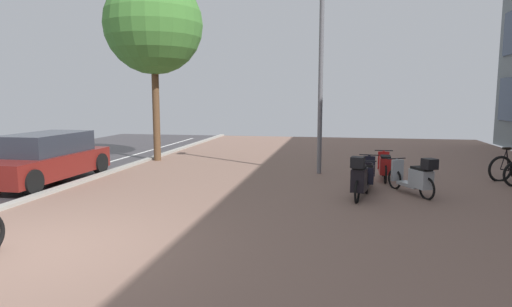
{
  "coord_description": "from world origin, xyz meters",
  "views": [
    {
      "loc": [
        4.47,
        -5.6,
        2.33
      ],
      "look_at": [
        2.81,
        3.26,
        1.16
      ],
      "focal_mm": 30.55,
      "sensor_mm": 36.0,
      "label": 1
    }
  ],
  "objects_px": {
    "scooter_far": "(360,179)",
    "scooter_mid": "(385,166)",
    "bicycle_rack_06": "(511,168)",
    "scooter_extra": "(416,177)",
    "street_tree": "(154,25)",
    "parked_car_near": "(45,158)",
    "scooter_near": "(368,174)",
    "lamp_post": "(321,56)"
  },
  "relations": [
    {
      "from": "parked_car_near",
      "to": "bicycle_rack_06",
      "type": "bearing_deg",
      "value": 11.05
    },
    {
      "from": "street_tree",
      "to": "scooter_far",
      "type": "bearing_deg",
      "value": -34.89
    },
    {
      "from": "scooter_near",
      "to": "parked_car_near",
      "type": "relative_size",
      "value": 0.44
    },
    {
      "from": "scooter_near",
      "to": "scooter_extra",
      "type": "height_order",
      "value": "scooter_extra"
    },
    {
      "from": "scooter_near",
      "to": "scooter_extra",
      "type": "relative_size",
      "value": 1.11
    },
    {
      "from": "scooter_far",
      "to": "street_tree",
      "type": "xyz_separation_m",
      "value": [
        -7.07,
        4.93,
        4.39
      ]
    },
    {
      "from": "scooter_mid",
      "to": "scooter_extra",
      "type": "relative_size",
      "value": 1.05
    },
    {
      "from": "scooter_mid",
      "to": "scooter_far",
      "type": "height_order",
      "value": "scooter_far"
    },
    {
      "from": "scooter_mid",
      "to": "street_tree",
      "type": "xyz_separation_m",
      "value": [
        -7.86,
        2.49,
        4.47
      ]
    },
    {
      "from": "street_tree",
      "to": "parked_car_near",
      "type": "bearing_deg",
      "value": -107.81
    },
    {
      "from": "scooter_near",
      "to": "scooter_far",
      "type": "xyz_separation_m",
      "value": [
        -0.25,
        -1.12,
        0.09
      ]
    },
    {
      "from": "scooter_far",
      "to": "parked_car_near",
      "type": "xyz_separation_m",
      "value": [
        -8.48,
        0.54,
        0.17
      ]
    },
    {
      "from": "bicycle_rack_06",
      "to": "scooter_far",
      "type": "distance_m",
      "value": 5.24
    },
    {
      "from": "parked_car_near",
      "to": "scooter_extra",
      "type": "bearing_deg",
      "value": 0.42
    },
    {
      "from": "bicycle_rack_06",
      "to": "parked_car_near",
      "type": "relative_size",
      "value": 0.33
    },
    {
      "from": "scooter_far",
      "to": "lamp_post",
      "type": "relative_size",
      "value": 0.27
    },
    {
      "from": "bicycle_rack_06",
      "to": "street_tree",
      "type": "height_order",
      "value": "street_tree"
    },
    {
      "from": "bicycle_rack_06",
      "to": "lamp_post",
      "type": "bearing_deg",
      "value": 177.62
    },
    {
      "from": "scooter_extra",
      "to": "scooter_near",
      "type": "bearing_deg",
      "value": 154.62
    },
    {
      "from": "bicycle_rack_06",
      "to": "parked_car_near",
      "type": "distance_m",
      "value": 13.0
    },
    {
      "from": "street_tree",
      "to": "scooter_mid",
      "type": "bearing_deg",
      "value": -17.55
    },
    {
      "from": "lamp_post",
      "to": "street_tree",
      "type": "bearing_deg",
      "value": 164.36
    },
    {
      "from": "bicycle_rack_06",
      "to": "street_tree",
      "type": "bearing_deg",
      "value": 170.48
    },
    {
      "from": "scooter_far",
      "to": "lamp_post",
      "type": "bearing_deg",
      "value": 108.18
    },
    {
      "from": "scooter_mid",
      "to": "scooter_far",
      "type": "bearing_deg",
      "value": -108.0
    },
    {
      "from": "scooter_extra",
      "to": "street_tree",
      "type": "bearing_deg",
      "value": 152.76
    },
    {
      "from": "scooter_extra",
      "to": "lamp_post",
      "type": "bearing_deg",
      "value": 132.14
    },
    {
      "from": "scooter_near",
      "to": "lamp_post",
      "type": "xyz_separation_m",
      "value": [
        -1.31,
        2.13,
        3.15
      ]
    },
    {
      "from": "scooter_extra",
      "to": "parked_car_near",
      "type": "relative_size",
      "value": 0.39
    },
    {
      "from": "scooter_far",
      "to": "scooter_mid",
      "type": "bearing_deg",
      "value": 72.0
    },
    {
      "from": "parked_car_near",
      "to": "street_tree",
      "type": "height_order",
      "value": "street_tree"
    },
    {
      "from": "bicycle_rack_06",
      "to": "lamp_post",
      "type": "height_order",
      "value": "lamp_post"
    },
    {
      "from": "scooter_extra",
      "to": "street_tree",
      "type": "xyz_separation_m",
      "value": [
        -8.39,
        4.32,
        4.43
      ]
    },
    {
      "from": "scooter_mid",
      "to": "scooter_far",
      "type": "xyz_separation_m",
      "value": [
        -0.79,
        -2.44,
        0.08
      ]
    },
    {
      "from": "lamp_post",
      "to": "street_tree",
      "type": "xyz_separation_m",
      "value": [
        -6.0,
        1.68,
        1.33
      ]
    },
    {
      "from": "scooter_near",
      "to": "scooter_far",
      "type": "distance_m",
      "value": 1.15
    },
    {
      "from": "scooter_mid",
      "to": "street_tree",
      "type": "relative_size",
      "value": 0.25
    },
    {
      "from": "scooter_mid",
      "to": "lamp_post",
      "type": "bearing_deg",
      "value": 156.57
    },
    {
      "from": "scooter_far",
      "to": "scooter_extra",
      "type": "xyz_separation_m",
      "value": [
        1.32,
        0.61,
        -0.03
      ]
    },
    {
      "from": "scooter_far",
      "to": "scooter_extra",
      "type": "height_order",
      "value": "scooter_far"
    },
    {
      "from": "parked_car_near",
      "to": "lamp_post",
      "type": "distance_m",
      "value": 8.41
    },
    {
      "from": "bicycle_rack_06",
      "to": "scooter_near",
      "type": "bearing_deg",
      "value": -154.64
    }
  ]
}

